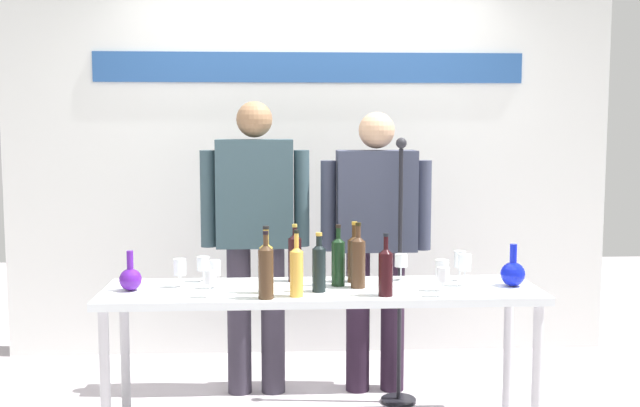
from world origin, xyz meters
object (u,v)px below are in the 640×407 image
wine_bottle_3 (319,266)px  wine_glass_right_1 (442,269)px  wine_bottle_6 (386,270)px  wine_glass_right_3 (460,260)px  wine_glass_right_0 (465,263)px  wine_glass_left_2 (203,264)px  wine_bottle_2 (297,270)px  microphone_stand (399,316)px  presenter_left (255,227)px  wine_bottle_8 (266,265)px  wine_glass_right_4 (443,275)px  wine_bottle_4 (358,260)px  wine_glass_left_1 (180,268)px  wine_glass_right_2 (401,261)px  decanter_blue_right (513,273)px  wine_glass_left_0 (210,278)px  wine_bottle_5 (338,260)px  decanter_blue_left (130,278)px  wine_glass_left_3 (215,269)px  wine_bottle_7 (295,256)px  display_table (322,301)px  wine_bottle_1 (266,270)px  wine_bottle_0 (354,257)px  presenter_right (376,232)px

wine_bottle_3 → wine_glass_right_1: 0.61m
wine_bottle_6 → wine_glass_right_3: 0.55m
wine_glass_right_0 → wine_glass_left_2: bearing=172.4°
wine_bottle_2 → microphone_stand: (0.59, 0.57, -0.38)m
presenter_left → wine_glass_right_1: bearing=-36.1°
wine_bottle_8 → microphone_stand: 0.97m
wine_bottle_2 → wine_glass_right_4: 0.71m
wine_bottle_4 → wine_glass_right_1: bearing=-13.7°
wine_glass_left_2 → wine_glass_left_1: bearing=-126.7°
wine_bottle_2 → wine_glass_right_2: wine_bottle_2 is taller
wine_glass_right_3 → decanter_blue_right: bearing=-31.5°
wine_bottle_4 → wine_bottle_6: size_ratio=1.09×
wine_bottle_3 → wine_glass_left_2: size_ratio=2.21×
decanter_blue_right → wine_glass_left_0: bearing=-173.4°
wine_bottle_6 → wine_glass_left_0: wine_bottle_6 is taller
wine_bottle_5 → wine_glass_right_3: 0.66m
wine_bottle_4 → wine_bottle_5: wine_bottle_4 is taller
wine_bottle_5 → wine_glass_left_2: 0.72m
decanter_blue_right → wine_bottle_5: wine_bottle_5 is taller
decanter_blue_right → wine_glass_right_4: size_ratio=1.52×
decanter_blue_right → presenter_left: size_ratio=0.13×
decanter_blue_left → wine_glass_right_0: (1.69, 0.02, 0.06)m
presenter_left → wine_glass_left_0: (-0.19, -0.78, -0.14)m
wine_glass_left_0 → wine_bottle_6: bearing=-0.6°
wine_bottle_2 → wine_glass_right_1: bearing=6.9°
wine_bottle_6 → microphone_stand: (0.16, 0.58, -0.38)m
microphone_stand → wine_glass_right_3: bearing=-41.0°
wine_glass_left_3 → wine_glass_left_1: bearing=169.7°
presenter_left → wine_glass_right_2: presenter_left is taller
wine_glass_right_4 → wine_bottle_2: bearing=176.5°
wine_glass_right_2 → wine_glass_right_4: 0.42m
wine_bottle_7 → wine_glass_left_1: size_ratio=2.07×
display_table → wine_glass_left_1: size_ratio=14.95×
wine_bottle_3 → wine_bottle_1: bearing=-152.1°
decanter_blue_right → wine_glass_right_3: size_ratio=1.37×
wine_bottle_0 → wine_bottle_7: size_ratio=1.05×
presenter_left → presenter_right: bearing=0.0°
wine_glass_left_0 → wine_glass_left_3: size_ratio=0.92×
wine_bottle_0 → wine_glass_left_1: bearing=-174.1°
display_table → wine_bottle_4: wine_bottle_4 is taller
presenter_left → wine_glass_right_1: 1.18m
display_table → wine_bottle_1: (-0.28, -0.22, 0.21)m
wine_glass_right_1 → microphone_stand: (-0.13, 0.48, -0.36)m
wine_bottle_1 → wine_glass_right_2: size_ratio=2.29×
display_table → decanter_blue_left: 0.97m
presenter_left → wine_bottle_8: presenter_left is taller
wine_bottle_1 → wine_bottle_4: (0.46, 0.22, 0.00)m
display_table → wine_bottle_4: size_ratio=6.61×
display_table → wine_glass_right_1: size_ratio=14.09×
wine_glass_right_4 → wine_bottle_5: bearing=150.1°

